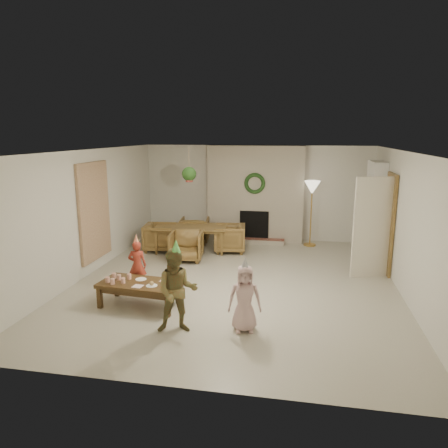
% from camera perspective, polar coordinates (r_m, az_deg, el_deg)
% --- Properties ---
extents(floor, '(7.00, 7.00, 0.00)m').
position_cam_1_polar(floor, '(8.15, 1.57, -7.91)').
color(floor, '#B7B29E').
rests_on(floor, ground).
extents(ceiling, '(7.00, 7.00, 0.00)m').
position_cam_1_polar(ceiling, '(7.65, 1.68, 9.94)').
color(ceiling, white).
rests_on(ceiling, wall_back).
extents(wall_back, '(7.00, 0.00, 7.00)m').
position_cam_1_polar(wall_back, '(11.22, 4.43, 4.27)').
color(wall_back, silver).
rests_on(wall_back, floor).
extents(wall_front, '(7.00, 0.00, 7.00)m').
position_cam_1_polar(wall_front, '(4.50, -5.44, -8.14)').
color(wall_front, silver).
rests_on(wall_front, floor).
extents(wall_left, '(0.00, 7.00, 7.00)m').
position_cam_1_polar(wall_left, '(8.78, -18.11, 1.42)').
color(wall_left, silver).
rests_on(wall_left, floor).
extents(wall_right, '(0.00, 7.00, 7.00)m').
position_cam_1_polar(wall_right, '(7.92, 23.59, -0.14)').
color(wall_right, silver).
rests_on(wall_right, floor).
extents(fireplace_mass, '(2.50, 0.40, 2.50)m').
position_cam_1_polar(fireplace_mass, '(11.03, 4.32, 4.13)').
color(fireplace_mass, '#5D2418').
rests_on(fireplace_mass, floor).
extents(fireplace_hearth, '(1.60, 0.30, 0.12)m').
position_cam_1_polar(fireplace_hearth, '(10.92, 4.01, -2.32)').
color(fireplace_hearth, maroon).
rests_on(fireplace_hearth, floor).
extents(fireplace_firebox, '(0.75, 0.12, 0.75)m').
position_cam_1_polar(fireplace_firebox, '(11.00, 4.15, -0.13)').
color(fireplace_firebox, black).
rests_on(fireplace_firebox, floor).
extents(fireplace_wreath, '(0.54, 0.10, 0.54)m').
position_cam_1_polar(fireplace_wreath, '(10.76, 4.21, 5.54)').
color(fireplace_wreath, '#1A3E17').
rests_on(fireplace_wreath, fireplace_mass).
extents(floor_lamp_base, '(0.31, 0.31, 0.03)m').
position_cam_1_polar(floor_lamp_base, '(10.92, 11.61, -2.79)').
color(floor_lamp_base, gold).
rests_on(floor_lamp_base, floor).
extents(floor_lamp_post, '(0.03, 0.03, 1.49)m').
position_cam_1_polar(floor_lamp_post, '(10.75, 11.78, 1.10)').
color(floor_lamp_post, gold).
rests_on(floor_lamp_post, floor).
extents(floor_lamp_shade, '(0.40, 0.40, 0.33)m').
position_cam_1_polar(floor_lamp_shade, '(10.64, 11.95, 4.89)').
color(floor_lamp_shade, beige).
rests_on(floor_lamp_shade, floor_lamp_post).
extents(bookshelf_carcass, '(0.30, 1.00, 2.20)m').
position_cam_1_polar(bookshelf_carcass, '(10.14, 19.83, 1.84)').
color(bookshelf_carcass, white).
rests_on(bookshelf_carcass, floor).
extents(bookshelf_shelf_a, '(0.30, 0.92, 0.03)m').
position_cam_1_polar(bookshelf_shelf_a, '(10.26, 19.45, -1.72)').
color(bookshelf_shelf_a, white).
rests_on(bookshelf_shelf_a, bookshelf_carcass).
extents(bookshelf_shelf_b, '(0.30, 0.92, 0.03)m').
position_cam_1_polar(bookshelf_shelf_b, '(10.18, 19.61, 0.46)').
color(bookshelf_shelf_b, white).
rests_on(bookshelf_shelf_b, bookshelf_carcass).
extents(bookshelf_shelf_c, '(0.30, 0.92, 0.03)m').
position_cam_1_polar(bookshelf_shelf_c, '(10.11, 19.78, 2.68)').
color(bookshelf_shelf_c, white).
rests_on(bookshelf_shelf_c, bookshelf_carcass).
extents(bookshelf_shelf_d, '(0.30, 0.92, 0.03)m').
position_cam_1_polar(bookshelf_shelf_d, '(10.05, 19.94, 4.93)').
color(bookshelf_shelf_d, white).
rests_on(bookshelf_shelf_d, bookshelf_carcass).
extents(books_row_lower, '(0.20, 0.40, 0.24)m').
position_cam_1_polar(books_row_lower, '(10.08, 19.52, -1.15)').
color(books_row_lower, red).
rests_on(books_row_lower, bookshelf_shelf_a).
extents(books_row_mid, '(0.20, 0.44, 0.24)m').
position_cam_1_polar(books_row_mid, '(10.20, 19.52, 1.29)').
color(books_row_mid, navy).
rests_on(books_row_mid, bookshelf_shelf_b).
extents(books_row_upper, '(0.20, 0.36, 0.22)m').
position_cam_1_polar(books_row_upper, '(9.99, 19.81, 3.32)').
color(books_row_upper, gold).
rests_on(books_row_upper, bookshelf_shelf_c).
extents(door_frame, '(0.05, 0.86, 2.04)m').
position_cam_1_polar(door_frame, '(9.11, 21.59, 0.07)').
color(door_frame, brown).
rests_on(door_frame, floor).
extents(door_leaf, '(0.77, 0.32, 2.00)m').
position_cam_1_polar(door_leaf, '(8.68, 19.58, -0.49)').
color(door_leaf, beige).
rests_on(door_leaf, floor).
extents(curtain_panel, '(0.06, 1.20, 2.00)m').
position_cam_1_polar(curtain_panel, '(8.93, -17.28, 1.66)').
color(curtain_panel, '#C7B18D').
rests_on(curtain_panel, wall_left).
extents(dining_table, '(1.83, 1.17, 0.60)m').
position_cam_1_polar(dining_table, '(10.16, -4.55, -2.04)').
color(dining_table, brown).
rests_on(dining_table, floor).
extents(dining_chair_near, '(0.80, 0.82, 0.67)m').
position_cam_1_polar(dining_chair_near, '(9.43, -5.17, -2.99)').
color(dining_chair_near, brown).
rests_on(dining_chair_near, floor).
extents(dining_chair_far, '(0.80, 0.82, 0.67)m').
position_cam_1_polar(dining_chair_far, '(10.88, -4.03, -0.89)').
color(dining_chair_far, brown).
rests_on(dining_chair_far, floor).
extents(dining_chair_left, '(0.82, 0.80, 0.67)m').
position_cam_1_polar(dining_chair_left, '(10.28, -8.73, -1.80)').
color(dining_chair_left, brown).
rests_on(dining_chair_left, floor).
extents(dining_chair_right, '(0.82, 0.80, 0.67)m').
position_cam_1_polar(dining_chair_right, '(10.07, 0.77, -1.95)').
color(dining_chair_right, brown).
rests_on(dining_chair_right, floor).
extents(hanging_plant_cord, '(0.01, 0.01, 0.70)m').
position_cam_1_polar(hanging_plant_cord, '(9.41, -4.81, 8.22)').
color(hanging_plant_cord, tan).
rests_on(hanging_plant_cord, ceiling).
extents(hanging_plant_pot, '(0.16, 0.16, 0.12)m').
position_cam_1_polar(hanging_plant_pot, '(9.44, -4.77, 6.10)').
color(hanging_plant_pot, maroon).
rests_on(hanging_plant_pot, hanging_plant_cord).
extents(hanging_plant_foliage, '(0.32, 0.32, 0.32)m').
position_cam_1_polar(hanging_plant_foliage, '(9.43, -4.78, 6.83)').
color(hanging_plant_foliage, '#204818').
rests_on(hanging_plant_foliage, hanging_plant_pot).
extents(coffee_table_top, '(1.39, 0.79, 0.06)m').
position_cam_1_polar(coffee_table_top, '(7.10, -11.35, -8.03)').
color(coffee_table_top, '#4B3419').
rests_on(coffee_table_top, floor).
extents(coffee_table_apron, '(1.28, 0.68, 0.08)m').
position_cam_1_polar(coffee_table_apron, '(7.12, -11.32, -8.57)').
color(coffee_table_apron, '#4B3419').
rests_on(coffee_table_apron, floor).
extents(coffee_leg_fl, '(0.08, 0.08, 0.35)m').
position_cam_1_polar(coffee_leg_fl, '(7.24, -16.60, -9.63)').
color(coffee_leg_fl, '#4B3419').
rests_on(coffee_leg_fl, floor).
extents(coffee_leg_fr, '(0.08, 0.08, 0.35)m').
position_cam_1_polar(coffee_leg_fr, '(6.70, -7.66, -11.05)').
color(coffee_leg_fr, '#4B3419').
rests_on(coffee_leg_fr, floor).
extents(coffee_leg_bl, '(0.08, 0.08, 0.35)m').
position_cam_1_polar(coffee_leg_bl, '(7.67, -14.40, -8.24)').
color(coffee_leg_bl, '#4B3419').
rests_on(coffee_leg_bl, floor).
extents(coffee_leg_br, '(0.08, 0.08, 0.35)m').
position_cam_1_polar(coffee_leg_br, '(7.16, -5.89, -9.42)').
color(coffee_leg_br, '#4B3419').
rests_on(coffee_leg_br, floor).
extents(cup_a, '(0.08, 0.08, 0.09)m').
position_cam_1_polar(cup_a, '(7.19, -15.60, -7.33)').
color(cup_a, white).
rests_on(cup_a, coffee_table_top).
extents(cup_b, '(0.08, 0.08, 0.09)m').
position_cam_1_polar(cup_b, '(7.35, -14.77, -6.83)').
color(cup_b, white).
rests_on(cup_b, coffee_table_top).
extents(cup_c, '(0.08, 0.08, 0.09)m').
position_cam_1_polar(cup_c, '(7.09, -14.97, -7.58)').
color(cup_c, white).
rests_on(cup_c, coffee_table_top).
extents(cup_d, '(0.08, 0.08, 0.09)m').
position_cam_1_polar(cup_d, '(7.25, -14.13, -7.07)').
color(cup_d, white).
rests_on(cup_d, coffee_table_top).
extents(cup_e, '(0.08, 0.08, 0.09)m').
position_cam_1_polar(cup_e, '(7.08, -13.62, -7.52)').
color(cup_e, white).
rests_on(cup_e, coffee_table_top).
extents(cup_f, '(0.08, 0.08, 0.09)m').
position_cam_1_polar(cup_f, '(7.25, -12.81, -7.00)').
color(cup_f, white).
rests_on(cup_f, coffee_table_top).
extents(plate_a, '(0.20, 0.20, 0.01)m').
position_cam_1_polar(plate_a, '(7.21, -11.27, -7.40)').
color(plate_a, white).
rests_on(plate_a, coffee_table_top).
extents(plate_b, '(0.20, 0.20, 0.01)m').
position_cam_1_polar(plate_b, '(6.89, -9.84, -8.29)').
color(plate_b, white).
rests_on(plate_b, coffee_table_top).
extents(plate_c, '(0.20, 0.20, 0.01)m').
position_cam_1_polar(plate_c, '(6.98, -7.57, -7.93)').
color(plate_c, white).
rests_on(plate_c, coffee_table_top).
extents(food_scoop, '(0.08, 0.08, 0.07)m').
position_cam_1_polar(food_scoop, '(6.88, -9.85, -7.98)').
color(food_scoop, tan).
rests_on(food_scoop, plate_b).
extents(napkin_left, '(0.17, 0.17, 0.01)m').
position_cam_1_polar(napkin_left, '(6.91, -11.68, -8.31)').
color(napkin_left, '#FFBBC2').
rests_on(napkin_left, coffee_table_top).
extents(napkin_right, '(0.17, 0.17, 0.01)m').
position_cam_1_polar(napkin_right, '(7.09, -8.06, -7.63)').
color(napkin_right, '#FFBBC2').
rests_on(napkin_right, coffee_table_top).
extents(child_red, '(0.36, 0.26, 0.92)m').
position_cam_1_polar(child_red, '(7.81, -11.74, -5.54)').
color(child_red, '#A23322').
rests_on(child_red, floor).
extents(party_hat_red, '(0.15, 0.15, 0.17)m').
position_cam_1_polar(party_hat_red, '(7.67, -11.90, -2.01)').
color(party_hat_red, gold).
rests_on(party_hat_red, child_red).
extents(child_plaid, '(0.70, 0.60, 1.23)m').
position_cam_1_polar(child_plaid, '(6.06, -6.42, -9.08)').
color(child_plaid, brown).
rests_on(child_plaid, floor).
extents(party_hat_plaid, '(0.16, 0.16, 0.20)m').
position_cam_1_polar(party_hat_plaid, '(5.85, -6.58, -3.05)').
color(party_hat_plaid, '#5EC755').
rests_on(party_hat_plaid, child_plaid).
extents(child_pink, '(0.53, 0.40, 0.99)m').
position_cam_1_polar(child_pink, '(6.10, 2.83, -10.10)').
color(child_pink, beige).
rests_on(child_pink, floor).
extents(party_hat_pink, '(0.13, 0.13, 0.18)m').
position_cam_1_polar(party_hat_pink, '(5.92, 2.89, -5.33)').
color(party_hat_pink, '#ACADB3').
rests_on(party_hat_pink, child_pink).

